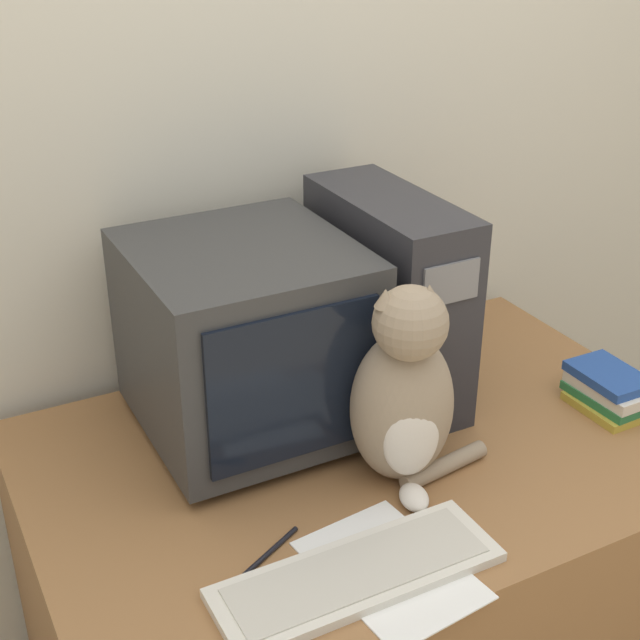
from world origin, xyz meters
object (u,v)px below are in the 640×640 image
keyboard (357,574)px  crt_monitor (246,339)px  cat (404,396)px  computer_tower (387,298)px  book_stack (612,389)px  pen (271,551)px

keyboard → crt_monitor: bearing=87.3°
keyboard → cat: (0.21, 0.20, 0.17)m
crt_monitor → computer_tower: size_ratio=1.01×
cat → book_stack: bearing=15.4°
computer_tower → pen: bearing=-140.3°
crt_monitor → cat: bearing=-57.8°
computer_tower → book_stack: computer_tower is taller
computer_tower → book_stack: bearing=-36.1°
computer_tower → pen: computer_tower is taller
pen → keyboard: bearing=-51.0°
crt_monitor → keyboard: size_ratio=0.93×
crt_monitor → keyboard: crt_monitor is taller
keyboard → computer_tower: bearing=54.6°
cat → pen: (-0.31, -0.08, -0.18)m
cat → crt_monitor: bearing=136.8°
pen → computer_tower: bearing=39.7°
computer_tower → cat: bearing=-115.9°
crt_monitor → pen: crt_monitor is taller
keyboard → pen: bearing=129.0°
keyboard → pen: 0.16m
computer_tower → keyboard: (-0.35, -0.50, -0.21)m
cat → pen: size_ratio=3.15×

